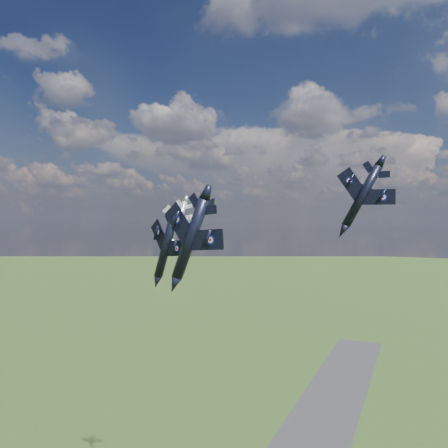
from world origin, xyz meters
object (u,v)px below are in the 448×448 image
at_px(jet_right_navy, 191,239).
at_px(jet_high_navy, 362,196).
at_px(jet_lead_navy, 166,247).
at_px(jet_left_silver, 179,220).

xyz_separation_m(jet_right_navy, jet_high_navy, (15.07, 35.76, 6.45)).
relative_size(jet_right_navy, jet_high_navy, 0.86).
distance_m(jet_lead_navy, jet_right_navy, 27.87).
bearing_deg(jet_high_navy, jet_right_navy, -110.94).
height_order(jet_right_navy, jet_left_silver, jet_left_silver).
bearing_deg(jet_right_navy, jet_left_silver, 133.43).
xyz_separation_m(jet_lead_navy, jet_right_navy, (16.90, -22.00, 2.62)).
bearing_deg(jet_left_silver, jet_lead_navy, -89.65).
relative_size(jet_high_navy, jet_left_silver, 1.31).
bearing_deg(jet_high_navy, jet_lead_navy, -154.81).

